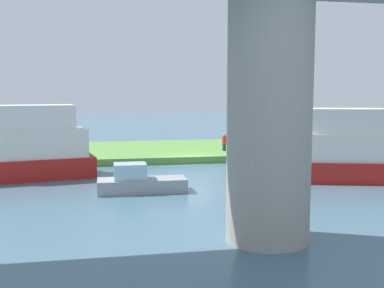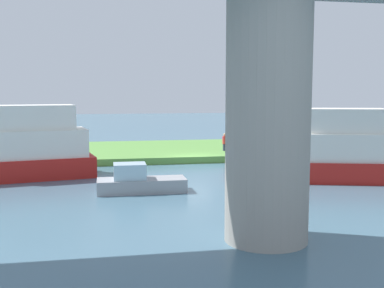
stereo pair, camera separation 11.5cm
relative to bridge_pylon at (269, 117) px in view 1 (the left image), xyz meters
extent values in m
plane|color=#476B7F|center=(-0.86, -17.60, -4.28)|extent=(160.00, 160.00, 0.00)
cube|color=#5B9342|center=(-0.86, -23.60, -4.03)|extent=(80.00, 12.00, 0.50)
cylinder|color=#9E998E|center=(0.00, 0.00, 0.00)|extent=(2.86, 2.86, 8.55)
cylinder|color=#2D334C|center=(-3.90, -20.69, -3.50)|extent=(0.29, 0.29, 0.55)
cylinder|color=red|center=(-3.90, -20.69, -2.93)|extent=(0.37, 0.37, 0.60)
sphere|color=tan|center=(-3.90, -20.69, -2.51)|extent=(0.24, 0.24, 0.24)
cylinder|color=brown|center=(-10.68, -19.09, -3.35)|extent=(0.20, 0.20, 0.84)
cube|color=red|center=(10.77, -13.82, -3.65)|extent=(9.75, 4.84, 1.24)
cube|color=white|center=(10.26, -13.92, -2.20)|extent=(7.86, 4.18, 1.66)
cube|color=white|center=(9.55, -14.06, -0.65)|extent=(5.03, 3.21, 1.45)
cube|color=red|center=(-7.08, -10.12, -3.68)|extent=(9.43, 5.31, 1.19)
cube|color=white|center=(-7.55, -9.99, -2.28)|extent=(7.63, 4.53, 1.59)
cube|color=white|center=(-8.22, -9.80, -0.79)|extent=(4.93, 3.40, 1.39)
cylinder|color=black|center=(-5.35, -10.61, -0.59)|extent=(0.50, 0.50, 1.79)
cube|color=#D84C2D|center=(-4.78, -10.77, -2.63)|extent=(2.02, 2.16, 0.90)
cube|color=#99999E|center=(3.59, -8.74, -3.92)|extent=(4.52, 1.63, 0.70)
cube|color=silver|center=(4.20, -8.74, -3.17)|extent=(1.63, 1.29, 0.80)
camera|label=1|loc=(5.56, 15.15, 0.85)|focal=44.17mm
camera|label=2|loc=(5.45, 15.17, 0.85)|focal=44.17mm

